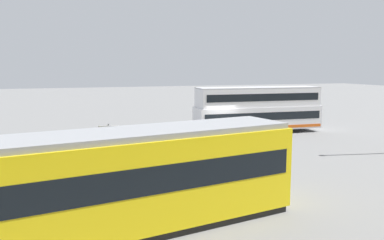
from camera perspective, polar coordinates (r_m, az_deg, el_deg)
The scene contains 6 objects.
ground_plane at distance 30.47m, azimuth 4.42°, elevation -2.58°, with size 160.00×160.00×0.00m, color slate.
double_decker_bus at distance 32.88m, azimuth 9.70°, elevation 1.57°, with size 10.87×3.14×3.83m.
tram_yellow at distance 12.91m, azimuth -12.40°, elevation -9.07°, with size 13.61×4.74×3.44m.
pedestrian_near_railing at distance 23.00m, azimuth 4.70°, elevation -3.63°, with size 0.43×0.43×1.63m.
pedestrian_railing at distance 23.37m, azimuth -2.89°, elevation -3.93°, with size 7.02×0.50×1.08m.
info_sign at distance 21.86m, azimuth -12.18°, elevation -2.45°, with size 1.10×0.31×2.39m.
Camera 1 is at (12.08, 27.43, 5.50)m, focal length 36.11 mm.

